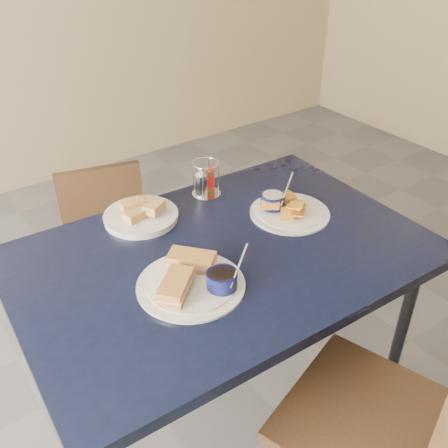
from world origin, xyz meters
TOP-DOWN VIEW (x-y plane):
  - dining_table at (0.24, 0.23)m, footprint 1.33×0.91m
  - chair_near at (0.32, -0.43)m, footprint 0.57×0.56m
  - chair_far at (0.10, 0.93)m, footprint 0.43×0.42m
  - sandwich_plate at (0.07, 0.15)m, footprint 0.32×0.32m
  - plantain_plate at (0.55, 0.30)m, footprint 0.29×0.29m
  - bread_basket at (0.11, 0.55)m, footprint 0.26×0.26m
  - condiment_caddy at (0.39, 0.57)m, footprint 0.11×0.11m

SIDE VIEW (x-z plane):
  - chair_far at x=0.10m, z-range 0.06..0.81m
  - chair_near at x=0.32m, z-range 0.07..1.04m
  - dining_table at x=0.24m, z-range 0.31..1.06m
  - plantain_plate at x=0.55m, z-range 0.71..0.83m
  - bread_basket at x=0.11m, z-range 0.73..0.81m
  - sandwich_plate at x=0.07m, z-range 0.71..0.83m
  - condiment_caddy at x=0.39m, z-range 0.74..0.87m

